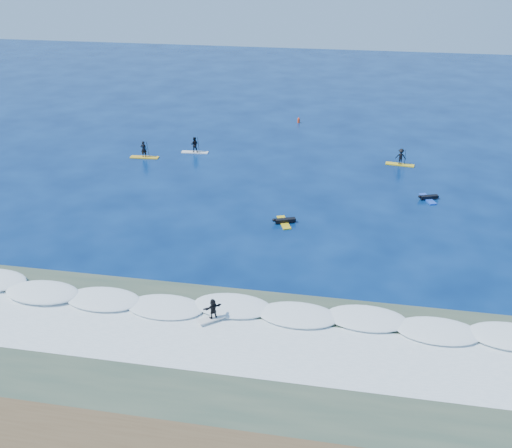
% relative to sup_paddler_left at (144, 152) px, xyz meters
% --- Properties ---
extents(ground, '(160.00, 160.00, 0.00)m').
position_rel_sup_paddler_left_xyz_m(ground, '(13.38, -14.39, -0.63)').
color(ground, '#031640').
rests_on(ground, ground).
extents(shallow_water, '(90.00, 13.00, 0.01)m').
position_rel_sup_paddler_left_xyz_m(shallow_water, '(13.38, -28.39, -0.63)').
color(shallow_water, '#334636').
rests_on(shallow_water, ground).
extents(breaking_wave, '(40.00, 6.00, 0.30)m').
position_rel_sup_paddler_left_xyz_m(breaking_wave, '(13.38, -24.39, -0.63)').
color(breaking_wave, white).
rests_on(breaking_wave, ground).
extents(whitewater, '(34.00, 5.00, 0.02)m').
position_rel_sup_paddler_left_xyz_m(whitewater, '(13.38, -27.39, -0.63)').
color(whitewater, silver).
rests_on(whitewater, ground).
extents(sup_paddler_left, '(2.93, 0.92, 2.02)m').
position_rel_sup_paddler_left_xyz_m(sup_paddler_left, '(0.00, 0.00, 0.00)').
color(sup_paddler_left, gold).
rests_on(sup_paddler_left, ground).
extents(sup_paddler_center, '(2.82, 0.88, 1.95)m').
position_rel_sup_paddler_left_xyz_m(sup_paddler_center, '(4.64, 2.35, 0.10)').
color(sup_paddler_center, silver).
rests_on(sup_paddler_center, ground).
extents(sup_paddler_right, '(2.82, 1.05, 1.93)m').
position_rel_sup_paddler_left_xyz_m(sup_paddler_right, '(25.48, 2.48, 0.12)').
color(sup_paddler_right, gold).
rests_on(sup_paddler_right, ground).
extents(prone_paddler_near, '(1.82, 2.42, 0.49)m').
position_rel_sup_paddler_left_xyz_m(prone_paddler_near, '(15.93, -12.13, -0.47)').
color(prone_paddler_near, gold).
rests_on(prone_paddler_near, ground).
extents(prone_paddler_far, '(1.76, 2.33, 0.47)m').
position_rel_sup_paddler_left_xyz_m(prone_paddler_far, '(27.47, -5.50, -0.47)').
color(prone_paddler_far, blue).
rests_on(prone_paddler_far, ground).
extents(wave_surfer, '(1.77, 1.58, 1.35)m').
position_rel_sup_paddler_left_xyz_m(wave_surfer, '(13.56, -25.50, 0.14)').
color(wave_surfer, silver).
rests_on(wave_surfer, breaking_wave).
extents(marker_buoy, '(0.31, 0.31, 0.75)m').
position_rel_sup_paddler_left_xyz_m(marker_buoy, '(14.09, 14.85, -0.30)').
color(marker_buoy, '#F43F15').
rests_on(marker_buoy, ground).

